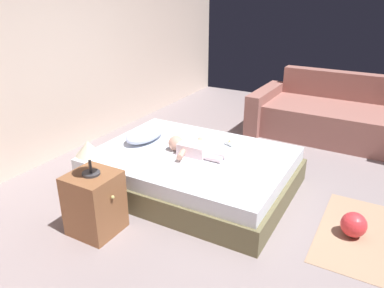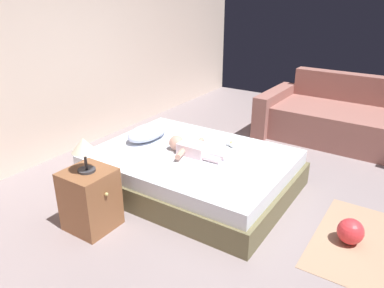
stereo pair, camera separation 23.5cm
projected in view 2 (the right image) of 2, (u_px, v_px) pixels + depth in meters
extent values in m
plane|color=gray|center=(296.00, 230.00, 3.14)|extent=(8.00, 8.00, 0.00)
cube|color=beige|center=(48.00, 44.00, 4.14)|extent=(8.00, 0.12, 2.65)
cube|color=brown|center=(192.00, 176.00, 3.79)|extent=(1.46, 1.96, 0.24)
cube|color=white|center=(192.00, 160.00, 3.72)|extent=(1.41, 1.89, 0.14)
ellipsoid|color=silver|center=(147.00, 132.00, 4.01)|extent=(0.54, 0.31, 0.15)
cube|color=white|center=(194.00, 149.00, 3.65)|extent=(0.20, 0.29, 0.11)
sphere|color=tan|center=(176.00, 143.00, 3.74)|extent=(0.15, 0.15, 0.15)
cylinder|color=tan|center=(180.00, 154.00, 3.54)|extent=(0.17, 0.10, 0.06)
cylinder|color=tan|center=(199.00, 142.00, 3.80)|extent=(0.16, 0.09, 0.06)
cylinder|color=white|center=(211.00, 159.00, 3.50)|extent=(0.06, 0.19, 0.06)
cylinder|color=white|center=(217.00, 155.00, 3.58)|extent=(0.06, 0.19, 0.06)
cube|color=#A938A2|center=(201.00, 145.00, 3.87)|extent=(0.02, 0.11, 0.01)
cube|color=white|center=(196.00, 143.00, 3.89)|extent=(0.02, 0.03, 0.01)
cube|color=#9D645B|center=(340.00, 126.00, 4.87)|extent=(0.93, 1.67, 0.44)
cube|color=#9D645B|center=(352.00, 103.00, 5.21)|extent=(0.24, 1.65, 0.81)
cube|color=#9D645B|center=(274.00, 109.00, 5.32)|extent=(1.09, 0.23, 0.57)
cube|color=brown|center=(90.00, 199.00, 3.10)|extent=(0.38, 0.38, 0.53)
sphere|color=tan|center=(107.00, 194.00, 2.95)|extent=(0.03, 0.03, 0.03)
cylinder|color=#333338|center=(87.00, 170.00, 2.99)|extent=(0.14, 0.14, 0.02)
cylinder|color=#333338|center=(85.00, 160.00, 2.96)|extent=(0.02, 0.02, 0.15)
cone|color=beige|center=(84.00, 145.00, 2.90)|extent=(0.20, 0.20, 0.12)
cube|color=tan|center=(368.00, 245.00, 2.95)|extent=(1.14, 0.81, 0.01)
sphere|color=#E5343A|center=(351.00, 231.00, 2.94)|extent=(0.21, 0.21, 0.21)
cylinder|color=white|center=(231.00, 145.00, 3.84)|extent=(0.08, 0.12, 0.05)
cone|color=#E3BA77|center=(231.00, 141.00, 3.82)|extent=(0.03, 0.03, 0.02)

